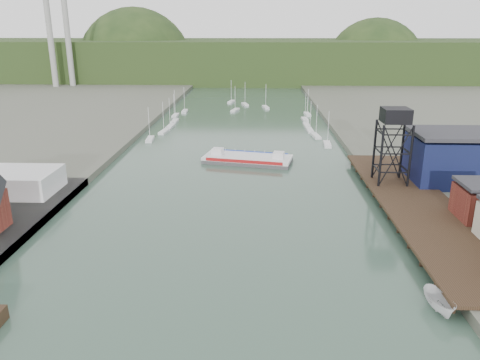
{
  "coord_description": "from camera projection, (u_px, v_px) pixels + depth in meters",
  "views": [
    {
      "loc": [
        6.16,
        -39.41,
        33.92
      ],
      "look_at": [
        2.84,
        52.27,
        4.0
      ],
      "focal_mm": 35.0,
      "sensor_mm": 36.0,
      "label": 1
    }
  ],
  "objects": [
    {
      "name": "east_pier",
      "position": [
        417.0,
        204.0,
        89.06
      ],
      "size": [
        14.0,
        70.0,
        2.45
      ],
      "color": "black",
      "rests_on": "ground"
    },
    {
      "name": "motorboat",
      "position": [
        439.0,
        303.0,
        58.33
      ],
      "size": [
        3.19,
        6.62,
        2.46
      ],
      "primitive_type": "imported",
      "rotation": [
        0.0,
        0.0,
        0.13
      ],
      "color": "silver",
      "rests_on": "ground"
    },
    {
      "name": "lift_tower",
      "position": [
        395.0,
        120.0,
        97.22
      ],
      "size": [
        6.5,
        6.5,
        16.0
      ],
      "color": "black",
      "rests_on": "east_pier"
    },
    {
      "name": "distant_hills",
      "position": [
        243.0,
        63.0,
        331.4
      ],
      "size": [
        500.0,
        120.0,
        80.0
      ],
      "color": "black",
      "rests_on": "ground"
    },
    {
      "name": "blue_shed",
      "position": [
        458.0,
        158.0,
        101.27
      ],
      "size": [
        20.5,
        14.5,
        11.3
      ],
      "color": "#0B1733",
      "rests_on": "east_land"
    },
    {
      "name": "smokestacks",
      "position": [
        59.0,
        35.0,
        263.41
      ],
      "size": [
        11.2,
        8.2,
        60.0
      ],
      "color": "#969691",
      "rests_on": "ground"
    },
    {
      "name": "marina_sailboats",
      "position": [
        241.0,
        120.0,
        179.61
      ],
      "size": [
        57.71,
        92.65,
        0.9
      ],
      "color": "silver",
      "rests_on": "ground"
    },
    {
      "name": "chain_ferry",
      "position": [
        248.0,
        159.0,
        123.56
      ],
      "size": [
        24.3,
        13.69,
        3.3
      ],
      "rotation": [
        0.0,
        0.0,
        -0.21
      ],
      "color": "#434345",
      "rests_on": "ground"
    },
    {
      "name": "white_shed",
      "position": [
        12.0,
        182.0,
        95.99
      ],
      "size": [
        18.0,
        12.0,
        4.5
      ],
      "primitive_type": "cube",
      "color": "silver",
      "rests_on": "west_quay"
    }
  ]
}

